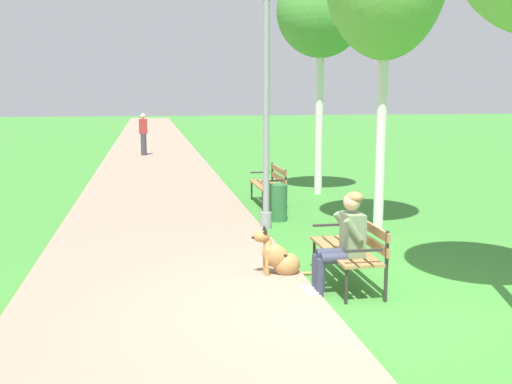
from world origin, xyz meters
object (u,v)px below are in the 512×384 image
park_bench_near (352,245)px  park_bench_mid (270,182)px  birch_tree_third (321,13)px  dog_shepherd (279,258)px  pedestrian_distant (143,135)px  person_seated_on_near_bench (344,239)px  lamp_post_near (266,104)px  litter_bin (278,203)px

park_bench_near → park_bench_mid: size_ratio=1.00×
park_bench_near → birch_tree_third: (1.52, 6.87, 3.75)m
dog_shepherd → pedestrian_distant: pedestrian_distant is taller
park_bench_near → person_seated_on_near_bench: bearing=-125.4°
park_bench_near → lamp_post_near: (-0.45, 3.36, 1.72)m
person_seated_on_near_bench → pedestrian_distant: size_ratio=0.76×
pedestrian_distant → park_bench_near: bearing=-80.8°
dog_shepherd → litter_bin: 3.59m
pedestrian_distant → person_seated_on_near_bench: bearing=-81.7°
person_seated_on_near_bench → litter_bin: 4.30m
lamp_post_near → dog_shepherd: bearing=-97.6°
park_bench_near → pedestrian_distant: bearing=99.2°
person_seated_on_near_bench → park_bench_near: bearing=54.6°
park_bench_mid → lamp_post_near: (-0.54, -2.29, 1.72)m
person_seated_on_near_bench → dog_shepherd: person_seated_on_near_bench is taller
birch_tree_third → litter_bin: bearing=-119.3°
park_bench_mid → park_bench_near: bearing=-90.9°
lamp_post_near → litter_bin: bearing=60.7°
park_bench_mid → lamp_post_near: lamp_post_near is taller
lamp_post_near → birch_tree_third: bearing=60.7°
park_bench_near → park_bench_mid: 5.66m
pedestrian_distant → litter_bin: bearing=-78.4°
park_bench_near → dog_shepherd: 1.00m
park_bench_near → pedestrian_distant: pedestrian_distant is taller
dog_shepherd → litter_bin: (0.74, 3.51, 0.09)m
dog_shepherd → litter_bin: size_ratio=1.19×
pedestrian_distant → dog_shepherd: bearing=-83.5°
dog_shepherd → park_bench_near: bearing=-29.9°
person_seated_on_near_bench → birch_tree_third: birch_tree_third is taller
person_seated_on_near_bench → birch_tree_third: size_ratio=0.23×
lamp_post_near → park_bench_mid: bearing=76.6°
pedestrian_distant → birch_tree_third: bearing=-66.7°
litter_bin → person_seated_on_near_bench: bearing=-91.4°
park_bench_mid → pedestrian_distant: bearing=104.2°
dog_shepherd → pedestrian_distant: size_ratio=0.50×
person_seated_on_near_bench → pedestrian_distant: 17.11m
lamp_post_near → pedestrian_distant: (-2.24, 13.27, -1.39)m
dog_shepherd → pedestrian_distant: bearing=96.5°
birch_tree_third → pedestrian_distant: birch_tree_third is taller
park_bench_near → lamp_post_near: bearing=97.7°
pedestrian_distant → lamp_post_near: bearing=-80.4°
person_seated_on_near_bench → lamp_post_near: size_ratio=0.29×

